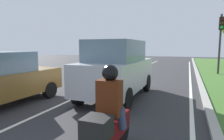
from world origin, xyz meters
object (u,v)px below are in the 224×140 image
car_suv_ahead (117,69)px  traffic_light_near_right (221,34)px  rider_person (110,97)px  motorcycle (109,132)px  car_sedan_left_lane (0,79)px

car_suv_ahead → traffic_light_near_right: size_ratio=1.04×
car_suv_ahead → rider_person: size_ratio=3.88×
rider_person → motorcycle: bearing=-89.8°
car_suv_ahead → traffic_light_near_right: 9.92m
traffic_light_near_right → car_suv_ahead: bearing=-118.7°
car_sedan_left_lane → rider_person: (4.76, -1.70, 0.27)m
car_sedan_left_lane → traffic_light_near_right: (8.04, 11.10, 2.03)m
car_sedan_left_lane → motorcycle: 5.08m
traffic_light_near_right → car_sedan_left_lane: bearing=-125.9°
car_suv_ahead → traffic_light_near_right: (4.69, 8.56, 1.78)m
car_suv_ahead → traffic_light_near_right: bearing=61.8°
motorcycle → rider_person: bearing=90.2°
rider_person → car_sedan_left_lane: bearing=160.1°
motorcycle → traffic_light_near_right: (3.28, 12.84, 2.38)m
motorcycle → rider_person: 0.62m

